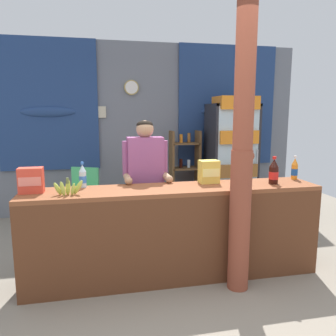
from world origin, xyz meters
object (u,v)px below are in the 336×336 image
object	(u,v)px
stall_counter	(177,226)
soda_bottle_cola	(274,172)
timber_post	(242,156)
drink_fridge	(232,151)
shopkeeper	(146,173)
soda_bottle_water	(83,177)
soda_bottle_orange_soda	(295,169)
snack_box_instant_noodle	(209,172)
plastic_lawn_chair	(82,194)
snack_box_crackers	(31,180)
soda_bottle_grape_soda	(238,178)
banana_bunch	(68,188)
bottle_shelf_rack	(185,171)

from	to	relation	value
stall_counter	soda_bottle_cola	bearing A→B (deg)	3.46
timber_post	drink_fridge	distance (m)	2.35
shopkeeper	soda_bottle_water	size ratio (longest dim) A/B	6.24
soda_bottle_orange_soda	snack_box_instant_noodle	distance (m)	0.98
snack_box_instant_noodle	shopkeeper	bearing A→B (deg)	150.92
plastic_lawn_chair	soda_bottle_cola	distance (m)	2.71
snack_box_instant_noodle	snack_box_crackers	xyz separation A→B (m)	(-1.72, -0.09, -0.00)
timber_post	snack_box_crackers	bearing A→B (deg)	167.80
timber_post	plastic_lawn_chair	world-z (taller)	timber_post
drink_fridge	snack_box_instant_noodle	world-z (taller)	drink_fridge
soda_bottle_orange_soda	soda_bottle_grape_soda	bearing A→B (deg)	-162.67
drink_fridge	plastic_lawn_chair	size ratio (longest dim) A/B	2.20
plastic_lawn_chair	snack_box_instant_noodle	size ratio (longest dim) A/B	3.66
soda_bottle_cola	soda_bottle_orange_soda	distance (m)	0.38
soda_bottle_cola	snack_box_instant_noodle	bearing A→B (deg)	163.91
soda_bottle_water	snack_box_instant_noodle	bearing A→B (deg)	-2.30
soda_bottle_grape_soda	stall_counter	bearing A→B (deg)	179.29
soda_bottle_water	snack_box_crackers	world-z (taller)	soda_bottle_water
timber_post	soda_bottle_grape_soda	distance (m)	0.35
plastic_lawn_chair	banana_bunch	distance (m)	1.87
stall_counter	banana_bunch	world-z (taller)	banana_bunch
stall_counter	bottle_shelf_rack	world-z (taller)	bottle_shelf_rack
bottle_shelf_rack	snack_box_crackers	bearing A→B (deg)	-134.11
soda_bottle_water	soda_bottle_orange_soda	size ratio (longest dim) A/B	0.96
timber_post	soda_bottle_water	size ratio (longest dim) A/B	10.48
plastic_lawn_chair	soda_bottle_grape_soda	world-z (taller)	soda_bottle_grape_soda
drink_fridge	soda_bottle_cola	world-z (taller)	drink_fridge
soda_bottle_water	snack_box_instant_noodle	size ratio (longest dim) A/B	1.07
soda_bottle_orange_soda	snack_box_crackers	distance (m)	2.70
snack_box_crackers	plastic_lawn_chair	bearing A→B (deg)	78.20
soda_bottle_cola	banana_bunch	bearing A→B (deg)	-178.31
shopkeeper	snack_box_crackers	size ratio (longest dim) A/B	6.76
shopkeeper	timber_post	bearing A→B (deg)	-47.98
soda_bottle_cola	snack_box_instant_noodle	distance (m)	0.66
timber_post	shopkeeper	xyz separation A→B (m)	(-0.75, 0.84, -0.28)
bottle_shelf_rack	soda_bottle_cola	distance (m)	2.18
drink_fridge	soda_bottle_grape_soda	bearing A→B (deg)	-110.93
soda_bottle_water	soda_bottle_orange_soda	world-z (taller)	soda_bottle_orange_soda
soda_bottle_orange_soda	banana_bunch	distance (m)	2.38
timber_post	plastic_lawn_chair	bearing A→B (deg)	126.38
plastic_lawn_chair	soda_bottle_orange_soda	world-z (taller)	soda_bottle_orange_soda
drink_fridge	banana_bunch	xyz separation A→B (m)	(-2.34, -1.94, -0.05)
banana_bunch	stall_counter	bearing A→B (deg)	-0.17
plastic_lawn_chair	soda_bottle_water	xyz separation A→B (m)	(0.10, -1.51, 0.53)
stall_counter	drink_fridge	bearing A→B (deg)	55.08
shopkeeper	soda_bottle_water	world-z (taller)	shopkeeper
soda_bottle_cola	soda_bottle_grape_soda	size ratio (longest dim) A/B	1.31
shopkeeper	soda_bottle_grape_soda	bearing A→B (deg)	-35.72
soda_bottle_grape_soda	timber_post	bearing A→B (deg)	-106.98
drink_fridge	soda_bottle_water	xyz separation A→B (m)	(-2.23, -1.65, -0.01)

